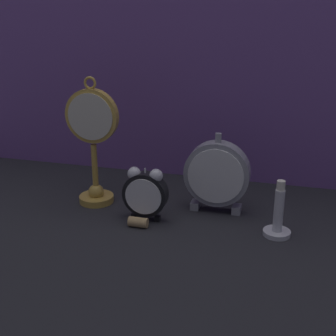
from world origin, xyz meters
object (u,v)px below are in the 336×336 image
Objects in this scene: wine_cork at (138,222)px; brass_candlestick at (278,218)px; alarm_clock_twin_bell at (145,192)px; pocket_watch_on_stand at (93,144)px; mantel_clock_silver at (217,174)px.

brass_candlestick is at bearing 7.95° from wine_cork.
alarm_clock_twin_bell and brass_candlestick have the same top height.
alarm_clock_twin_bell reaches higher than wine_cork.
pocket_watch_on_stand is 0.18m from alarm_clock_twin_bell.
wine_cork is (-0.29, -0.04, -0.03)m from brass_candlestick.
brass_candlestick reaches higher than wine_cork.
mantel_clock_silver is (0.29, 0.02, -0.06)m from pocket_watch_on_stand.
mantel_clock_silver is 4.48× the size of wine_cork.
pocket_watch_on_stand is 0.45m from brass_candlestick.
pocket_watch_on_stand is 7.27× the size of wine_cork.
pocket_watch_on_stand reaches higher than alarm_clock_twin_bell.
alarm_clock_twin_bell is at bearing -22.91° from pocket_watch_on_stand.
mantel_clock_silver reaches higher than brass_candlestick.
wine_cork is (0.14, -0.10, -0.14)m from pocket_watch_on_stand.
alarm_clock_twin_bell is at bearing -179.48° from brass_candlestick.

